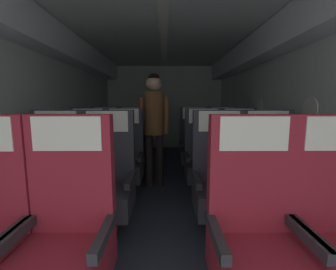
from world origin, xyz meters
TOP-DOWN VIEW (x-y plane):
  - ground at (0.00, 3.30)m, footprint 3.40×6.99m
  - fuselage_shell at (0.00, 3.56)m, footprint 3.28×6.64m
  - seat_a_left_aisle at (-0.54, 1.45)m, footprint 0.53×0.50m
  - seat_a_right_window at (0.54, 1.43)m, footprint 0.53×0.50m
  - seat_b_left_window at (-1.04, 2.36)m, footprint 0.53×0.50m
  - seat_b_left_aisle at (-0.54, 2.34)m, footprint 0.53×0.50m
  - seat_b_right_aisle at (1.03, 2.36)m, footprint 0.53×0.50m
  - seat_b_right_window at (0.55, 2.35)m, footprint 0.53×0.50m
  - seat_c_left_window at (-1.04, 3.28)m, footprint 0.53×0.50m
  - seat_c_left_aisle at (-0.54, 3.27)m, footprint 0.53×0.50m
  - seat_c_right_aisle at (1.04, 3.29)m, footprint 0.53×0.50m
  - seat_c_right_window at (0.55, 3.27)m, footprint 0.53×0.50m
  - seat_d_left_window at (-1.05, 4.19)m, footprint 0.53×0.50m
  - seat_d_left_aisle at (-0.55, 4.21)m, footprint 0.53×0.50m
  - seat_d_right_aisle at (1.05, 4.19)m, footprint 0.53×0.50m
  - seat_d_right_window at (0.53, 4.20)m, footprint 0.53×0.50m
  - flight_attendant at (-0.14, 3.57)m, footprint 0.43×0.28m

SIDE VIEW (x-z plane):
  - ground at x=0.00m, z-range -0.02..0.00m
  - seat_a_left_aisle at x=-0.54m, z-range -0.10..1.08m
  - seat_a_right_window at x=0.54m, z-range -0.10..1.08m
  - seat_b_left_window at x=-1.04m, z-range -0.10..1.08m
  - seat_b_left_aisle at x=-0.54m, z-range -0.10..1.08m
  - seat_b_right_aisle at x=1.03m, z-range -0.10..1.08m
  - seat_b_right_window at x=0.55m, z-range -0.10..1.08m
  - seat_c_left_window at x=-1.04m, z-range -0.10..1.08m
  - seat_c_left_aisle at x=-0.54m, z-range -0.10..1.08m
  - seat_c_right_aisle at x=1.04m, z-range -0.10..1.08m
  - seat_c_right_window at x=0.55m, z-range -0.10..1.08m
  - seat_d_left_window at x=-1.05m, z-range -0.10..1.08m
  - seat_d_left_aisle at x=-0.55m, z-range -0.10..1.08m
  - seat_d_right_aisle at x=1.05m, z-range -0.10..1.08m
  - seat_d_right_window at x=0.53m, z-range -0.10..1.08m
  - flight_attendant at x=-0.14m, z-range 0.20..1.87m
  - fuselage_shell at x=0.00m, z-range 0.48..2.78m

